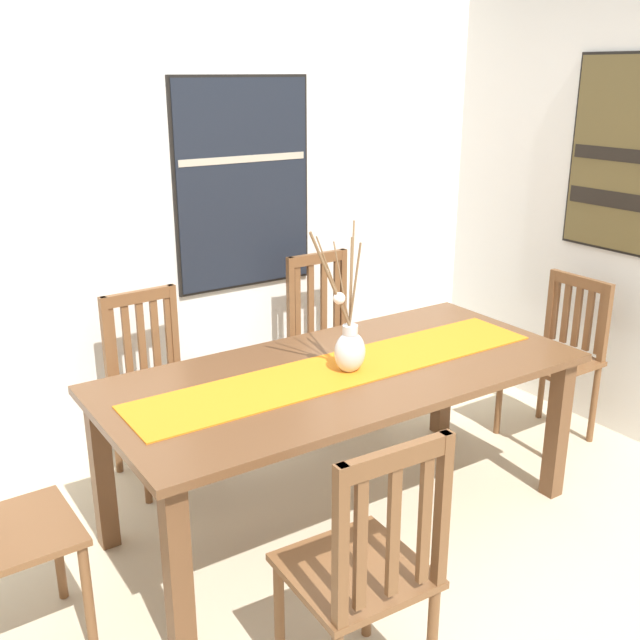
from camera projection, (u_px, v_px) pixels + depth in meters
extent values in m
cube|color=beige|center=(425.00, 587.00, 3.00)|extent=(6.40, 6.40, 0.03)
cube|color=silver|center=(209.00, 191.00, 4.03)|extent=(6.40, 0.12, 2.70)
cube|color=brown|center=(344.00, 373.00, 3.21)|extent=(2.10, 0.96, 0.03)
cube|color=brown|center=(178.00, 574.00, 2.51)|extent=(0.08, 0.08, 0.71)
cube|color=brown|center=(557.00, 428.00, 3.52)|extent=(0.08, 0.08, 0.71)
cube|color=brown|center=(102.00, 472.00, 3.14)|extent=(0.08, 0.08, 0.71)
cube|color=brown|center=(443.00, 374.00, 4.15)|extent=(0.08, 0.08, 0.71)
cube|color=orange|center=(344.00, 369.00, 3.20)|extent=(1.93, 0.36, 0.01)
ellipsoid|color=silver|center=(349.00, 352.00, 3.15)|extent=(0.14, 0.12, 0.18)
cylinder|color=silver|center=(349.00, 330.00, 3.12)|extent=(0.07, 0.07, 0.04)
cylinder|color=brown|center=(355.00, 285.00, 3.06)|extent=(0.05, 0.02, 0.35)
cylinder|color=brown|center=(352.00, 273.00, 3.12)|extent=(0.11, 0.13, 0.42)
cylinder|color=brown|center=(351.00, 282.00, 3.08)|extent=(0.05, 0.06, 0.37)
cylinder|color=brown|center=(342.00, 284.00, 3.10)|extent=(0.01, 0.12, 0.34)
cylinder|color=brown|center=(333.00, 282.00, 3.05)|extent=(0.13, 0.08, 0.39)
cylinder|color=brown|center=(330.00, 280.00, 3.01)|extent=(0.19, 0.04, 0.42)
sphere|color=white|center=(339.00, 298.00, 3.05)|extent=(0.05, 0.05, 0.05)
cube|color=brown|center=(355.00, 571.00, 2.35)|extent=(0.44, 0.44, 0.03)
cylinder|color=brown|center=(279.00, 619.00, 2.48)|extent=(0.04, 0.04, 0.45)
cylinder|color=brown|center=(368.00, 582.00, 2.66)|extent=(0.04, 0.04, 0.45)
cube|color=brown|center=(340.00, 548.00, 2.02)|extent=(0.04, 0.04, 0.51)
cube|color=brown|center=(442.00, 510.00, 2.20)|extent=(0.04, 0.04, 0.51)
cube|color=brown|center=(396.00, 458.00, 2.03)|extent=(0.38, 0.05, 0.06)
cube|color=brown|center=(360.00, 545.00, 2.06)|extent=(0.04, 0.02, 0.42)
cube|color=brown|center=(393.00, 533.00, 2.11)|extent=(0.04, 0.02, 0.42)
cube|color=brown|center=(425.00, 521.00, 2.17)|extent=(0.04, 0.02, 0.42)
cube|color=brown|center=(550.00, 360.00, 4.05)|extent=(0.42, 0.42, 0.03)
cylinder|color=brown|center=(550.00, 420.00, 3.89)|extent=(0.04, 0.04, 0.45)
cylinder|color=brown|center=(499.00, 396.00, 4.17)|extent=(0.04, 0.04, 0.45)
cylinder|color=brown|center=(594.00, 404.00, 4.08)|extent=(0.04, 0.04, 0.45)
cylinder|color=brown|center=(542.00, 382.00, 4.36)|extent=(0.04, 0.04, 0.45)
cube|color=brown|center=(605.00, 323.00, 3.93)|extent=(0.04, 0.04, 0.43)
cube|color=brown|center=(551.00, 306.00, 4.22)|extent=(0.04, 0.04, 0.43)
cube|color=brown|center=(581.00, 282.00, 4.02)|extent=(0.03, 0.38, 0.06)
cube|color=brown|center=(601.00, 324.00, 3.96)|extent=(0.02, 0.04, 0.34)
cube|color=brown|center=(589.00, 321.00, 4.02)|extent=(0.02, 0.04, 0.34)
cube|color=brown|center=(577.00, 317.00, 4.08)|extent=(0.02, 0.04, 0.34)
cube|color=brown|center=(566.00, 313.00, 4.14)|extent=(0.02, 0.04, 0.34)
cube|color=brown|center=(555.00, 310.00, 4.20)|extent=(0.02, 0.04, 0.34)
cube|color=brown|center=(161.00, 392.00, 3.65)|extent=(0.44, 0.44, 0.03)
cylinder|color=brown|center=(213.00, 439.00, 3.69)|extent=(0.04, 0.04, 0.45)
cylinder|color=brown|center=(146.00, 460.00, 3.49)|extent=(0.04, 0.04, 0.45)
cylinder|color=brown|center=(180.00, 413.00, 3.97)|extent=(0.04, 0.04, 0.45)
cylinder|color=brown|center=(116.00, 432.00, 3.76)|extent=(0.04, 0.04, 0.45)
cube|color=brown|center=(174.00, 328.00, 3.82)|extent=(0.04, 0.04, 0.46)
cube|color=brown|center=(107.00, 342.00, 3.62)|extent=(0.04, 0.04, 0.46)
cube|color=brown|center=(138.00, 297.00, 3.65)|extent=(0.38, 0.05, 0.06)
cube|color=brown|center=(169.00, 332.00, 3.81)|extent=(0.04, 0.02, 0.37)
cube|color=brown|center=(155.00, 335.00, 3.77)|extent=(0.04, 0.02, 0.37)
cube|color=brown|center=(141.00, 338.00, 3.72)|extent=(0.04, 0.02, 0.37)
cube|color=brown|center=(127.00, 341.00, 3.68)|extent=(0.04, 0.02, 0.37)
cube|color=brown|center=(112.00, 344.00, 3.64)|extent=(0.04, 0.02, 0.37)
cube|color=brown|center=(12.00, 533.00, 2.54)|extent=(0.43, 0.43, 0.03)
cylinder|color=brown|center=(58.00, 548.00, 2.85)|extent=(0.04, 0.04, 0.45)
cylinder|color=brown|center=(88.00, 600.00, 2.57)|extent=(0.04, 0.04, 0.45)
cube|color=brown|center=(336.00, 349.00, 4.21)|extent=(0.42, 0.42, 0.03)
cylinder|color=brown|center=(379.00, 391.00, 4.24)|extent=(0.04, 0.04, 0.45)
cylinder|color=brown|center=(327.00, 406.00, 4.05)|extent=(0.04, 0.04, 0.45)
cylinder|color=brown|center=(343.00, 371.00, 4.52)|extent=(0.04, 0.04, 0.45)
cylinder|color=brown|center=(293.00, 384.00, 4.33)|extent=(0.04, 0.04, 0.45)
cube|color=brown|center=(343.00, 291.00, 4.37)|extent=(0.04, 0.04, 0.51)
cube|color=brown|center=(291.00, 301.00, 4.18)|extent=(0.04, 0.04, 0.51)
cube|color=brown|center=(317.00, 258.00, 4.20)|extent=(0.38, 0.03, 0.06)
cube|color=brown|center=(337.00, 295.00, 4.35)|extent=(0.04, 0.02, 0.42)
cube|color=brown|center=(324.00, 297.00, 4.30)|extent=(0.04, 0.02, 0.42)
cube|color=brown|center=(311.00, 300.00, 4.26)|extent=(0.04, 0.02, 0.42)
cube|color=brown|center=(297.00, 302.00, 4.21)|extent=(0.04, 0.02, 0.42)
cube|color=black|center=(242.00, 184.00, 4.06)|extent=(0.82, 0.04, 1.15)
cube|color=black|center=(244.00, 185.00, 4.04)|extent=(0.79, 0.01, 1.12)
cube|color=#B2A893|center=(244.00, 159.00, 3.99)|extent=(0.76, 0.00, 0.04)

